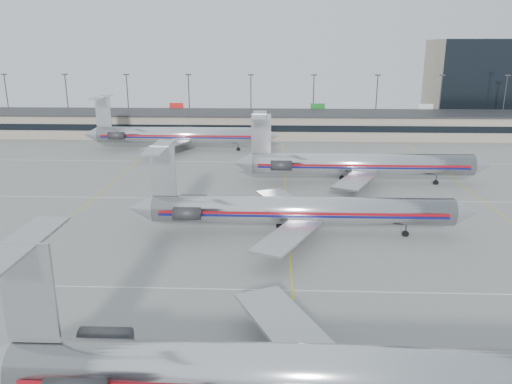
{
  "coord_description": "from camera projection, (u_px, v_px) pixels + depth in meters",
  "views": [
    {
      "loc": [
        -1.77,
        -33.69,
        22.55
      ],
      "look_at": [
        -4.23,
        28.5,
        4.5
      ],
      "focal_mm": 35.0,
      "sensor_mm": 36.0,
      "label": 1
    }
  ],
  "objects": [
    {
      "name": "ground",
      "position": [
        296.0,
        351.0,
        38.55
      ],
      "size": [
        260.0,
        260.0,
        0.0
      ],
      "primitive_type": "plane",
      "color": "gray",
      "rests_on": "ground"
    },
    {
      "name": "apron_markings",
      "position": [
        292.0,
        290.0,
        48.14
      ],
      "size": [
        160.0,
        0.15,
        0.02
      ],
      "primitive_type": "cube",
      "color": "silver",
      "rests_on": "ground"
    },
    {
      "name": "terminal",
      "position": [
        282.0,
        124.0,
        131.69
      ],
      "size": [
        162.0,
        17.0,
        6.25
      ],
      "color": "gray",
      "rests_on": "ground"
    },
    {
      "name": "light_mast_row",
      "position": [
        282.0,
        98.0,
        143.64
      ],
      "size": [
        163.6,
        0.4,
        15.28
      ],
      "color": "#38383D",
      "rests_on": "ground"
    },
    {
      "name": "distant_building",
      "position": [
        480.0,
        81.0,
        155.55
      ],
      "size": [
        30.0,
        20.0,
        25.0
      ],
      "primitive_type": "cube",
      "color": "tan",
      "rests_on": "ground"
    },
    {
      "name": "jet_foreground",
      "position": [
        307.0,
        372.0,
        30.56
      ],
      "size": [
        44.88,
        26.43,
        11.75
      ],
      "color": "silver",
      "rests_on": "ground"
    },
    {
      "name": "jet_second_row",
      "position": [
        295.0,
        210.0,
        61.57
      ],
      "size": [
        43.19,
        25.43,
        11.31
      ],
      "color": "silver",
      "rests_on": "ground"
    },
    {
      "name": "jet_third_row",
      "position": [
        356.0,
        164.0,
        84.98
      ],
      "size": [
        44.07,
        27.11,
        12.05
      ],
      "color": "silver",
      "rests_on": "ground"
    },
    {
      "name": "jet_back_row",
      "position": [
        177.0,
        135.0,
        112.82
      ],
      "size": [
        44.62,
        27.44,
        12.2
      ],
      "color": "silver",
      "rests_on": "ground"
    }
  ]
}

